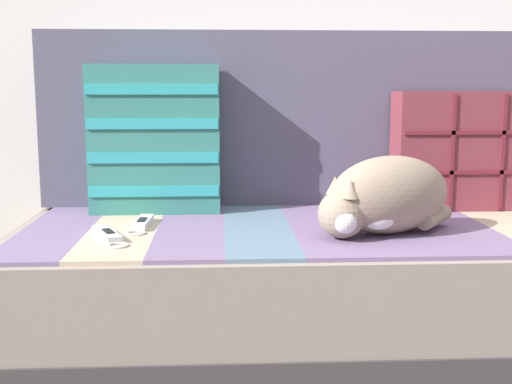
% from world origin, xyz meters
% --- Properties ---
extents(ground_plane, '(14.00, 14.00, 0.00)m').
position_xyz_m(ground_plane, '(0.00, 0.00, 0.00)').
color(ground_plane, '#564C47').
extents(couch, '(1.89, 0.83, 0.39)m').
position_xyz_m(couch, '(-0.00, 0.14, 0.19)').
color(couch, '#3D3838').
rests_on(couch, ground_plane).
extents(sofa_backrest, '(1.85, 0.14, 0.55)m').
position_xyz_m(sofa_backrest, '(0.00, 0.48, 0.67)').
color(sofa_backrest, '#514C60').
rests_on(sofa_backrest, couch).
extents(throw_pillow_quilted, '(0.46, 0.14, 0.36)m').
position_xyz_m(throw_pillow_quilted, '(0.40, 0.33, 0.57)').
color(throw_pillow_quilted, brown).
rests_on(throw_pillow_quilted, couch).
extents(throw_pillow_striped, '(0.39, 0.14, 0.44)m').
position_xyz_m(throw_pillow_striped, '(-0.56, 0.33, 0.61)').
color(throw_pillow_striped, '#337A70').
rests_on(throw_pillow_striped, couch).
extents(sleeping_cat, '(0.39, 0.31, 0.20)m').
position_xyz_m(sleeping_cat, '(0.05, -0.01, 0.49)').
color(sleeping_cat, gray).
rests_on(sleeping_cat, couch).
extents(game_remote_near, '(0.05, 0.20, 0.02)m').
position_xyz_m(game_remote_near, '(-0.58, 0.11, 0.40)').
color(game_remote_near, white).
rests_on(game_remote_near, couch).
extents(game_remote_far, '(0.12, 0.20, 0.02)m').
position_xyz_m(game_remote_far, '(-0.65, -0.02, 0.40)').
color(game_remote_far, white).
rests_on(game_remote_far, couch).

